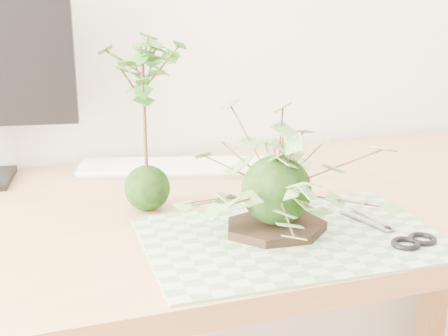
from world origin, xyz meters
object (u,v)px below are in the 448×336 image
(ivy_kokedama, at_px, (277,158))
(keyboard, at_px, (177,167))
(desk, at_px, (221,248))
(maple_kokedama, at_px, (143,77))

(ivy_kokedama, xyz_separation_m, keyboard, (-0.07, 0.39, -0.12))
(desk, relative_size, keyboard, 3.40)
(desk, relative_size, maple_kokedama, 4.63)
(ivy_kokedama, height_order, maple_kokedama, maple_kokedama)
(maple_kokedama, relative_size, keyboard, 0.73)
(ivy_kokedama, relative_size, maple_kokedama, 1.20)
(ivy_kokedama, bearing_deg, keyboard, 99.90)
(desk, distance_m, ivy_kokedama, 0.27)
(maple_kokedama, xyz_separation_m, keyboard, (0.11, 0.21, -0.23))
(desk, bearing_deg, maple_kokedama, 172.43)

